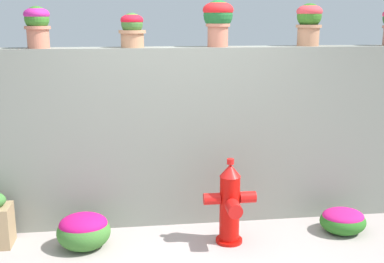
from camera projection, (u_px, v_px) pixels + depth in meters
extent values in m
cube|color=gray|center=(177.00, 136.00, 5.02)|extent=(5.11, 0.30, 1.85)
cylinder|color=#B76C54|center=(38.00, 37.00, 4.58)|extent=(0.21, 0.21, 0.21)
cylinder|color=#B76C54|center=(37.00, 28.00, 4.56)|extent=(0.24, 0.24, 0.03)
sphere|color=#336D23|center=(37.00, 19.00, 4.54)|extent=(0.23, 0.23, 0.23)
ellipsoid|color=#B0217E|center=(36.00, 14.00, 4.53)|extent=(0.24, 0.24, 0.13)
cylinder|color=#B17A57|center=(132.00, 39.00, 4.71)|extent=(0.23, 0.23, 0.17)
cylinder|color=#B17A57|center=(132.00, 32.00, 4.69)|extent=(0.27, 0.27, 0.03)
sphere|color=#37662A|center=(132.00, 24.00, 4.67)|extent=(0.21, 0.21, 0.21)
ellipsoid|color=red|center=(132.00, 20.00, 4.66)|extent=(0.22, 0.22, 0.12)
cylinder|color=#BA6C55|center=(218.00, 35.00, 4.81)|extent=(0.21, 0.21, 0.23)
cylinder|color=#BA6C55|center=(218.00, 25.00, 4.78)|extent=(0.24, 0.24, 0.03)
sphere|color=#1B5A28|center=(218.00, 15.00, 4.76)|extent=(0.29, 0.29, 0.29)
ellipsoid|color=red|center=(218.00, 10.00, 4.75)|extent=(0.31, 0.31, 0.16)
cylinder|color=tan|center=(308.00, 35.00, 4.97)|extent=(0.22, 0.22, 0.22)
cylinder|color=tan|center=(309.00, 26.00, 4.95)|extent=(0.26, 0.26, 0.03)
sphere|color=#346F1F|center=(309.00, 16.00, 4.93)|extent=(0.25, 0.25, 0.25)
ellipsoid|color=#E03D44|center=(310.00, 11.00, 4.92)|extent=(0.26, 0.26, 0.14)
cylinder|color=red|center=(229.00, 240.00, 4.69)|extent=(0.26, 0.26, 0.03)
cylinder|color=red|center=(230.00, 209.00, 4.62)|extent=(0.19, 0.19, 0.67)
cone|color=red|center=(230.00, 170.00, 4.52)|extent=(0.20, 0.20, 0.12)
cylinder|color=red|center=(230.00, 161.00, 4.50)|extent=(0.07, 0.07, 0.05)
cylinder|color=red|center=(212.00, 199.00, 4.57)|extent=(0.16, 0.11, 0.11)
cylinder|color=red|center=(248.00, 197.00, 4.61)|extent=(0.16, 0.11, 0.11)
cylinder|color=red|center=(234.00, 209.00, 4.42)|extent=(0.14, 0.17, 0.14)
ellipsoid|color=#3D772F|center=(84.00, 232.00, 4.54)|extent=(0.51, 0.46, 0.35)
ellipsoid|color=#C11166|center=(83.00, 224.00, 4.52)|extent=(0.46, 0.40, 0.19)
ellipsoid|color=#2A6A21|center=(343.00, 221.00, 4.88)|extent=(0.47, 0.42, 0.25)
ellipsoid|color=#C2196D|center=(343.00, 216.00, 4.87)|extent=(0.42, 0.37, 0.14)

